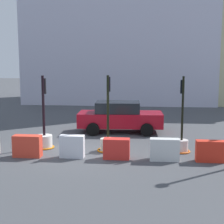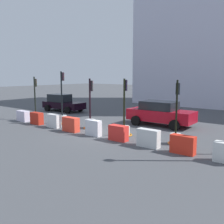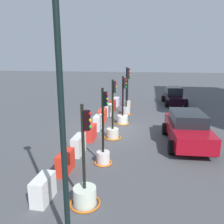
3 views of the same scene
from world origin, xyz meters
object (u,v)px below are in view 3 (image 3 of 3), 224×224
object	(u,v)px
traffic_light_0	(128,100)
car_black_sedan	(174,96)
traffic_light_2	(123,116)
traffic_light_5	(85,191)
car_red_compact	(187,128)
street_lamp_post	(59,69)
construction_barrier_2	(109,110)
construction_barrier_8	(43,189)
construction_barrier_3	(103,116)
construction_barrier_7	(65,162)
construction_barrier_0	(116,102)
construction_barrier_1	(112,105)
construction_barrier_5	(90,133)
construction_barrier_6	(78,145)
construction_barrier_4	(98,123)
traffic_light_4	(103,152)
traffic_light_1	(126,107)
traffic_light_3	(113,130)

from	to	relation	value
traffic_light_0	car_black_sedan	world-z (taller)	traffic_light_0
traffic_light_2	traffic_light_5	xyz separation A→B (m)	(8.78, -0.06, -0.08)
car_red_compact	street_lamp_post	bearing A→B (deg)	-27.47
construction_barrier_2	construction_barrier_8	distance (m)	10.91
construction_barrier_3	construction_barrier_8	distance (m)	9.10
traffic_light_2	construction_barrier_7	bearing A→B (deg)	-11.15
traffic_light_0	construction_barrier_2	bearing A→B (deg)	-16.72
construction_barrier_0	construction_barrier_3	world-z (taller)	construction_barrier_3
construction_barrier_1	construction_barrier_8	xyz separation A→B (m)	(12.75, -0.02, -0.01)
traffic_light_0	construction_barrier_2	world-z (taller)	traffic_light_0
construction_barrier_5	construction_barrier_6	xyz separation A→B (m)	(1.88, -0.06, 0.03)
construction_barrier_2	construction_barrier_4	world-z (taller)	construction_barrier_4
traffic_light_4	car_black_sedan	size ratio (longest dim) A/B	0.75
construction_barrier_3	car_black_sedan	distance (m)	9.17
construction_barrier_2	traffic_light_2	bearing A→B (deg)	32.59
traffic_light_1	construction_barrier_3	size ratio (longest dim) A/B	3.28
construction_barrier_4	construction_barrier_7	bearing A→B (deg)	-0.07
traffic_light_5	car_red_compact	size ratio (longest dim) A/B	0.68
construction_barrier_1	car_red_compact	bearing A→B (deg)	36.17
traffic_light_0	construction_barrier_7	bearing A→B (deg)	-5.11
construction_barrier_8	street_lamp_post	world-z (taller)	street_lamp_post
traffic_light_1	traffic_light_5	size ratio (longest dim) A/B	1.18
traffic_light_3	street_lamp_post	xyz separation A→B (m)	(7.41, 0.17, 3.67)
traffic_light_3	construction_barrier_1	world-z (taller)	traffic_light_3
construction_barrier_6	construction_barrier_1	bearing A→B (deg)	179.70
car_black_sedan	construction_barrier_3	bearing A→B (deg)	-37.16
traffic_light_4	construction_barrier_8	world-z (taller)	traffic_light_4
construction_barrier_1	car_black_sedan	bearing A→B (deg)	123.86
traffic_light_1	construction_barrier_5	size ratio (longest dim) A/B	3.57
traffic_light_2	construction_barrier_2	size ratio (longest dim) A/B	3.13
traffic_light_1	construction_barrier_6	distance (m)	8.08
traffic_light_1	construction_barrier_4	xyz separation A→B (m)	(4.28, -1.32, -0.15)
construction_barrier_2	construction_barrier_1	bearing A→B (deg)	-178.49
construction_barrier_4	street_lamp_post	size ratio (longest dim) A/B	0.15
traffic_light_0	traffic_light_5	distance (m)	14.42
construction_barrier_0	street_lamp_post	distance (m)	16.49
construction_barrier_0	street_lamp_post	bearing A→B (deg)	4.58
construction_barrier_8	construction_barrier_6	bearing A→B (deg)	-179.49
traffic_light_1	traffic_light_5	xyz separation A→B (m)	(11.49, -0.01, -0.15)
traffic_light_2	car_black_sedan	xyz separation A→B (m)	(-7.56, 4.08, 0.26)
traffic_light_4	traffic_light_1	bearing A→B (deg)	179.87
car_red_compact	construction_barrier_2	bearing A→B (deg)	-135.49
traffic_light_5	construction_barrier_1	bearing A→B (deg)	-174.11
traffic_light_5	construction_barrier_0	distance (m)	14.54
traffic_light_2	construction_barrier_6	xyz separation A→B (m)	(5.25, -1.42, -0.09)
traffic_light_1	construction_barrier_4	size ratio (longest dim) A/B	3.77
traffic_light_3	construction_barrier_0	world-z (taller)	traffic_light_3
construction_barrier_8	construction_barrier_2	bearing A→B (deg)	179.66
traffic_light_3	construction_barrier_5	world-z (taller)	traffic_light_3
traffic_light_2	construction_barrier_5	size ratio (longest dim) A/B	3.12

